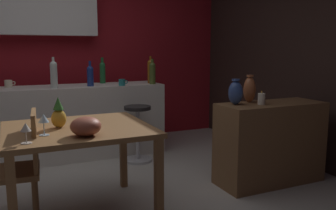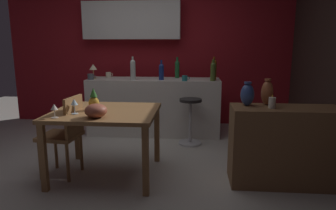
# 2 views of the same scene
# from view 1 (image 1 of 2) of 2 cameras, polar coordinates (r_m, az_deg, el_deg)

# --- Properties ---
(ground_plane) EXTENTS (9.00, 9.00, 0.00)m
(ground_plane) POSITION_cam_1_polar(r_m,az_deg,el_deg) (3.48, -12.17, -14.13)
(ground_plane) COLOR #B7B2A8
(wall_kitchen_back) EXTENTS (5.20, 0.33, 2.60)m
(wall_kitchen_back) POSITION_cam_1_polar(r_m,az_deg,el_deg) (5.25, -18.35, 9.18)
(wall_kitchen_back) COLOR maroon
(wall_kitchen_back) RESTS_ON ground_plane
(wall_side_right) EXTENTS (0.10, 4.40, 2.60)m
(wall_side_right) POSITION_cam_1_polar(r_m,az_deg,el_deg) (4.70, 18.56, 7.86)
(wall_side_right) COLOR #33231E
(wall_side_right) RESTS_ON ground_plane
(dining_table) EXTENTS (1.12, 0.99, 0.74)m
(dining_table) POSITION_cam_1_polar(r_m,az_deg,el_deg) (2.95, -14.16, -5.11)
(dining_table) COLOR olive
(dining_table) RESTS_ON ground_plane
(kitchen_counter) EXTENTS (2.10, 0.60, 0.90)m
(kitchen_counter) POSITION_cam_1_polar(r_m,az_deg,el_deg) (4.64, -14.02, -2.51)
(kitchen_counter) COLOR silver
(kitchen_counter) RESTS_ON ground_plane
(sideboard_cabinet) EXTENTS (1.10, 0.44, 0.82)m
(sideboard_cabinet) POSITION_cam_1_polar(r_m,az_deg,el_deg) (3.78, 15.99, -5.84)
(sideboard_cabinet) COLOR brown
(sideboard_cabinet) RESTS_ON ground_plane
(chair_near_window) EXTENTS (0.43, 0.43, 0.90)m
(chair_near_window) POSITION_cam_1_polar(r_m,az_deg,el_deg) (2.89, -22.57, -8.97)
(chair_near_window) COLOR olive
(chair_near_window) RESTS_ON ground_plane
(bar_stool) EXTENTS (0.34, 0.34, 0.68)m
(bar_stool) POSITION_cam_1_polar(r_m,az_deg,el_deg) (4.32, -4.85, -4.33)
(bar_stool) COLOR #262323
(bar_stool) RESTS_ON ground_plane
(wine_glass_left) EXTENTS (0.08, 0.08, 0.16)m
(wine_glass_left) POSITION_cam_1_polar(r_m,az_deg,el_deg) (2.69, -19.28, -2.14)
(wine_glass_left) COLOR silver
(wine_glass_left) RESTS_ON dining_table
(wine_glass_right) EXTENTS (0.07, 0.07, 0.14)m
(wine_glass_right) POSITION_cam_1_polar(r_m,az_deg,el_deg) (2.51, -21.79, -3.48)
(wine_glass_right) COLOR silver
(wine_glass_right) RESTS_ON dining_table
(pineapple_centerpiece) EXTENTS (0.12, 0.12, 0.24)m
(pineapple_centerpiece) POSITION_cam_1_polar(r_m,az_deg,el_deg) (2.93, -17.08, -1.50)
(pineapple_centerpiece) COLOR gold
(pineapple_centerpiece) RESTS_ON dining_table
(fruit_bowl) EXTENTS (0.22, 0.22, 0.14)m
(fruit_bowl) POSITION_cam_1_polar(r_m,az_deg,el_deg) (2.61, -13.00, -3.33)
(fruit_bowl) COLOR #9E4C38
(fruit_bowl) RESTS_ON dining_table
(wine_bottle_clear) EXTENTS (0.08, 0.08, 0.36)m
(wine_bottle_clear) POSITION_cam_1_polar(r_m,az_deg,el_deg) (4.34, -17.79, 4.81)
(wine_bottle_clear) COLOR silver
(wine_bottle_clear) RESTS_ON kitchen_counter
(wine_bottle_green) EXTENTS (0.08, 0.08, 0.34)m
(wine_bottle_green) POSITION_cam_1_polar(r_m,az_deg,el_deg) (4.82, -10.42, 5.31)
(wine_bottle_green) COLOR #1E592D
(wine_bottle_green) RESTS_ON kitchen_counter
(wine_bottle_amber) EXTENTS (0.08, 0.08, 0.36)m
(wine_bottle_amber) POSITION_cam_1_polar(r_m,az_deg,el_deg) (4.74, -2.80, 5.54)
(wine_bottle_amber) COLOR #8C5114
(wine_bottle_amber) RESTS_ON kitchen_counter
(wine_bottle_olive) EXTENTS (0.08, 0.08, 0.33)m
(wine_bottle_olive) POSITION_cam_1_polar(r_m,az_deg,el_deg) (4.64, -2.50, 5.29)
(wine_bottle_olive) COLOR #475623
(wine_bottle_olive) RESTS_ON kitchen_counter
(wine_bottle_cobalt) EXTENTS (0.08, 0.08, 0.31)m
(wine_bottle_cobalt) POSITION_cam_1_polar(r_m,az_deg,el_deg) (4.47, -12.33, 4.72)
(wine_bottle_cobalt) COLOR navy
(wine_bottle_cobalt) RESTS_ON kitchen_counter
(cup_teal) EXTENTS (0.12, 0.08, 0.08)m
(cup_teal) POSITION_cam_1_polar(r_m,az_deg,el_deg) (4.47, -7.35, 3.60)
(cup_teal) COLOR teal
(cup_teal) RESTS_ON kitchen_counter
(cup_cream) EXTENTS (0.12, 0.09, 0.09)m
(cup_cream) POSITION_cam_1_polar(r_m,az_deg,el_deg) (4.65, -24.14, 3.13)
(cup_cream) COLOR beige
(cup_cream) RESTS_ON kitchen_counter
(pillar_candle_tall) EXTENTS (0.07, 0.07, 0.13)m
(pillar_candle_tall) POSITION_cam_1_polar(r_m,az_deg,el_deg) (3.56, 14.71, 0.95)
(pillar_candle_tall) COLOR white
(pillar_candle_tall) RESTS_ON sideboard_cabinet
(vase_copper) EXTENTS (0.12, 0.12, 0.28)m
(vase_copper) POSITION_cam_1_polar(r_m,az_deg,el_deg) (3.67, 12.90, 2.45)
(vase_copper) COLOR #B26038
(vase_copper) RESTS_ON sideboard_cabinet
(vase_ceramic_blue) EXTENTS (0.14, 0.14, 0.25)m
(vase_ceramic_blue) POSITION_cam_1_polar(r_m,az_deg,el_deg) (3.50, 10.75, 1.98)
(vase_ceramic_blue) COLOR #334C8C
(vase_ceramic_blue) RESTS_ON sideboard_cabinet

